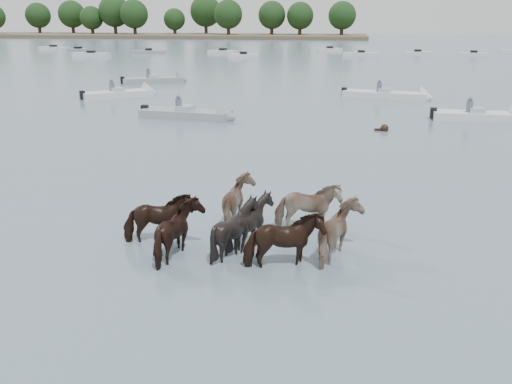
# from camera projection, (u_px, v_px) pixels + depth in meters

# --- Properties ---
(ground) EXTENTS (400.00, 400.00, 0.00)m
(ground) POSITION_uv_depth(u_px,v_px,m) (138.00, 280.00, 11.72)
(ground) COLOR slate
(ground) RESTS_ON ground
(shoreline) EXTENTS (160.00, 30.00, 1.00)m
(shoreline) POSITION_uv_depth(u_px,v_px,m) (100.00, 35.00, 163.03)
(shoreline) COLOR #4C4233
(shoreline) RESTS_ON ground
(pony_herd) EXTENTS (6.34, 4.32, 1.53)m
(pony_herd) POSITION_uv_depth(u_px,v_px,m) (251.00, 225.00, 13.31)
(pony_herd) COLOR black
(pony_herd) RESTS_ON ground
(swimming_pony) EXTENTS (0.72, 0.44, 0.44)m
(swimming_pony) POSITION_uv_depth(u_px,v_px,m) (383.00, 129.00, 27.25)
(swimming_pony) COLOR black
(swimming_pony) RESTS_ON ground
(motorboat_a) EXTENTS (5.26, 4.60, 1.92)m
(motorboat_a) POSITION_uv_depth(u_px,v_px,m) (128.00, 94.00, 38.98)
(motorboat_a) COLOR silver
(motorboat_a) RESTS_ON ground
(motorboat_b) EXTENTS (5.89, 2.32, 1.92)m
(motorboat_b) POSITION_uv_depth(u_px,v_px,m) (198.00, 115.00, 30.43)
(motorboat_b) COLOR gray
(motorboat_b) RESTS_ON ground
(motorboat_c) EXTENTS (6.53, 2.93, 1.92)m
(motorboat_c) POSITION_uv_depth(u_px,v_px,m) (396.00, 96.00, 37.99)
(motorboat_c) COLOR silver
(motorboat_c) RESTS_ON ground
(motorboat_d) EXTENTS (5.26, 1.83, 1.92)m
(motorboat_d) POSITION_uv_depth(u_px,v_px,m) (490.00, 117.00, 29.81)
(motorboat_d) COLOR silver
(motorboat_d) RESTS_ON ground
(motorboat_f) EXTENTS (5.82, 4.00, 1.92)m
(motorboat_f) POSITION_uv_depth(u_px,v_px,m) (162.00, 80.00, 47.57)
(motorboat_f) COLOR gray
(motorboat_f) RESTS_ON ground
(distant_flotilla) EXTENTS (103.48, 27.69, 0.93)m
(distant_flotilla) POSITION_uv_depth(u_px,v_px,m) (314.00, 54.00, 82.86)
(distant_flotilla) COLOR silver
(distant_flotilla) RESTS_ON ground
(treeline) EXTENTS (150.65, 23.30, 12.18)m
(treeline) POSITION_uv_depth(u_px,v_px,m) (101.00, 15.00, 161.32)
(treeline) COLOR #382619
(treeline) RESTS_ON ground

